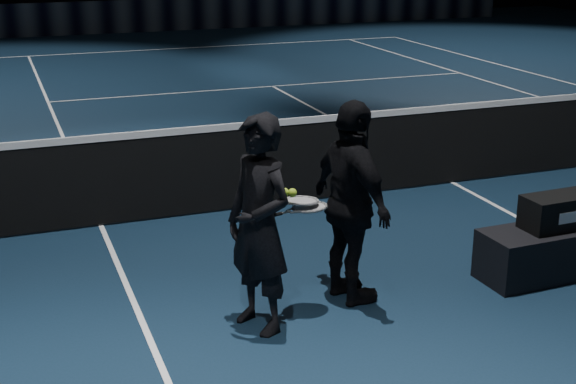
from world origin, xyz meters
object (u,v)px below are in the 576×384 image
at_px(racket_bag, 563,211).
at_px(tennis_balls, 288,190).
at_px(player_bench, 559,250).
at_px(player_a, 259,225).
at_px(racket_lower, 310,207).
at_px(racket_upper, 301,201).
at_px(player_b, 352,204).

height_order(racket_bag, tennis_balls, tennis_balls).
height_order(player_bench, player_a, player_a).
distance_m(player_a, tennis_balls, 0.34).
height_order(player_bench, racket_bag, racket_bag).
relative_size(racket_bag, racket_lower, 1.07).
distance_m(player_bench, player_a, 2.81).
bearing_deg(player_bench, racket_upper, 175.59).
distance_m(player_b, racket_lower, 0.40).
height_order(player_b, tennis_balls, player_b).
distance_m(racket_bag, player_a, 2.76).
xyz_separation_m(racket_lower, racket_upper, (-0.06, 0.03, 0.05)).
bearing_deg(racket_bag, player_b, 173.14).
bearing_deg(racket_upper, racket_lower, -42.66).
xyz_separation_m(racket_bag, tennis_balls, (-2.50, 0.04, 0.46)).
relative_size(racket_lower, racket_upper, 1.00).
relative_size(player_bench, racket_lower, 2.13).
relative_size(racket_lower, tennis_balls, 5.67).
relative_size(racket_upper, tennis_balls, 5.67).
height_order(player_a, racket_upper, player_a).
xyz_separation_m(player_a, racket_upper, (0.38, 0.13, 0.10)).
bearing_deg(player_b, racket_upper, 89.74).
relative_size(player_b, racket_upper, 2.42).
bearing_deg(player_a, tennis_balls, 80.99).
distance_m(player_bench, tennis_balls, 2.63).
relative_size(racket_bag, player_a, 0.44).
bearing_deg(racket_lower, player_a, 180.00).
bearing_deg(player_b, racket_lower, 94.82).
distance_m(racket_bag, tennis_balls, 2.54).
bearing_deg(player_bench, player_b, 173.14).
xyz_separation_m(racket_bag, racket_lower, (-2.31, 0.08, 0.29)).
relative_size(racket_bag, racket_upper, 1.07).
distance_m(racket_bag, racket_upper, 2.39).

